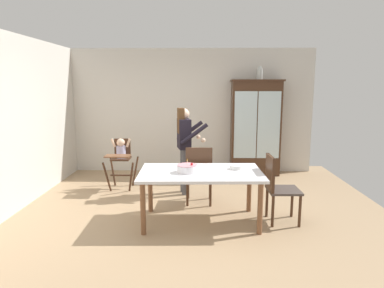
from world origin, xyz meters
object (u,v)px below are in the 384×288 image
at_px(adult_person, 184,140).
at_px(serving_bowl, 236,167).
at_px(high_chair_with_toddler, 121,154).
at_px(birthday_cake, 187,168).
at_px(china_cabinet, 255,127).
at_px(ceramic_vase, 260,74).
at_px(dining_table, 201,177).
at_px(dining_chair_right_end, 277,184).
at_px(dining_chair_far_side, 199,171).

xyz_separation_m(adult_person, serving_bowl, (0.79, -1.15, -0.20)).
bearing_deg(high_chair_with_toddler, birthday_cake, -52.03).
bearing_deg(china_cabinet, ceramic_vase, 3.97).
distance_m(china_cabinet, dining_table, 2.94).
bearing_deg(dining_table, ceramic_vase, 65.31).
distance_m(dining_table, serving_bowl, 0.54).
bearing_deg(serving_bowl, dining_chair_right_end, -11.68).
distance_m(adult_person, serving_bowl, 1.41).
xyz_separation_m(high_chair_with_toddler, birthday_cake, (1.29, -1.62, 0.14)).
bearing_deg(ceramic_vase, dining_table, -114.69).
bearing_deg(dining_chair_right_end, dining_chair_far_side, 56.59).
bearing_deg(dining_chair_far_side, china_cabinet, -120.94).
relative_size(china_cabinet, ceramic_vase, 7.54).
height_order(ceramic_vase, high_chair_with_toddler, ceramic_vase).
height_order(china_cabinet, high_chair_with_toddler, china_cabinet).
relative_size(serving_bowl, dining_chair_far_side, 0.19).
bearing_deg(adult_person, ceramic_vase, -59.98).
height_order(high_chair_with_toddler, serving_bowl, high_chair_with_toddler).
xyz_separation_m(serving_bowl, dining_chair_far_side, (-0.53, 0.57, -0.21)).
xyz_separation_m(ceramic_vase, dining_chair_far_side, (-1.25, -1.96, -1.60)).
xyz_separation_m(china_cabinet, birthday_cake, (-1.36, -2.73, -0.23)).
bearing_deg(adult_person, birthday_cake, 171.97).
height_order(serving_bowl, dining_chair_far_side, dining_chair_far_side).
bearing_deg(birthday_cake, serving_bowl, 16.61).
bearing_deg(ceramic_vase, birthday_cake, -117.38).
distance_m(china_cabinet, serving_bowl, 2.62).
relative_size(china_cabinet, dining_chair_far_side, 2.12).
bearing_deg(serving_bowl, birthday_cake, -163.39).
xyz_separation_m(dining_table, birthday_cake, (-0.19, -0.06, 0.14)).
xyz_separation_m(adult_person, dining_table, (0.28, -1.30, -0.31)).
bearing_deg(birthday_cake, ceramic_vase, 62.62).
bearing_deg(dining_chair_far_side, serving_bowl, 133.57).
distance_m(serving_bowl, dining_chair_far_side, 0.81).
xyz_separation_m(china_cabinet, dining_chair_right_end, (-0.11, -2.64, -0.47)).
xyz_separation_m(high_chair_with_toddler, dining_table, (1.48, -1.56, 0.00)).
bearing_deg(birthday_cake, china_cabinet, 63.48).
bearing_deg(adult_person, serving_bowl, -157.79).
relative_size(birthday_cake, dining_chair_right_end, 0.29).
bearing_deg(birthday_cake, dining_chair_far_side, 78.30).
distance_m(china_cabinet, dining_chair_right_end, 2.68).
xyz_separation_m(high_chair_with_toddler, adult_person, (1.19, -0.26, 0.31)).
bearing_deg(ceramic_vase, adult_person, -137.77).
relative_size(dining_table, dining_chair_right_end, 1.79).
xyz_separation_m(china_cabinet, dining_table, (-1.18, -2.67, -0.37)).
distance_m(adult_person, dining_table, 1.37).
bearing_deg(dining_chair_right_end, serving_bowl, 77.06).
relative_size(ceramic_vase, dining_chair_right_end, 0.28).
height_order(dining_table, birthday_cake, birthday_cake).
height_order(high_chair_with_toddler, birthday_cake, high_chair_with_toddler).
relative_size(ceramic_vase, serving_bowl, 1.50).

